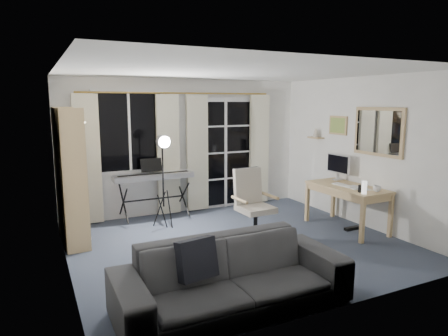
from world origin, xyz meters
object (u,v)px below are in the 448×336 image
Objects in this scene: torchiere_lamp at (77,146)px; sofa at (232,265)px; desk at (347,191)px; keyboard_piano at (153,177)px; studio_light at (163,152)px; mug at (377,188)px; office_chair at (251,199)px; bookshelf at (68,181)px; monitor at (338,165)px.

torchiere_lamp reaches higher than sofa.
torchiere_lamp is 4.13m from desk.
torchiere_lamp reaches higher than keyboard_piano.
torchiere_lamp is at bearing 179.87° from studio_light.
mug reaches higher than desk.
office_chair reaches higher than keyboard_piano.
torchiere_lamp reaches higher than office_chair.
sofa is at bearing -162.00° from mug.
torchiere_lamp is at bearing 23.81° from bookshelf.
studio_light is at bearing 86.53° from sofa.
desk is (2.59, -1.29, -0.61)m from studio_light.
sofa is (-2.96, -1.88, -0.51)m from monitor.
studio_light reaches higher than keyboard_piano.
monitor is at bearing -12.78° from bookshelf.
mug is (2.71, -2.31, 0.01)m from keyboard_piano.
office_chair is 1.87m from mug.
bookshelf is 2.92m from sofa.
monitor is at bearing 84.19° from mug.
torchiere_lamp is 1.51m from keyboard_piano.
keyboard_piano is 3.26m from sofa.
sofa reaches higher than mug.
office_chair is at bearing -25.27° from torchiere_lamp.
bookshelf is at bearing -177.36° from studio_light.
keyboard_piano is (1.39, 0.64, -0.17)m from bookshelf.
office_chair is 1.99m from sofa.
office_chair reaches higher than desk.
studio_light is (1.27, 0.04, -0.17)m from torchiere_lamp.
monitor is at bearing 65.06° from desk.
keyboard_piano is (1.25, 0.57, -0.65)m from torchiere_lamp.
desk is at bearing -19.34° from bookshelf.
office_chair is at bearing -50.93° from studio_light.
monitor is 4.40× the size of mug.
studio_light is at bearing 1.76° from bookshelf.
office_chair is (0.98, -1.62, -0.12)m from keyboard_piano.
studio_light is at bearing 1.98° from torchiere_lamp.
bookshelf reaches higher than torchiere_lamp.
bookshelf is 4.18m from desk.
bookshelf is at bearing -153.20° from torchiere_lamp.
studio_light is 1.44× the size of office_chair.
desk is at bearing -35.13° from keyboard_piano.
monitor reaches higher than office_chair.
keyboard_piano reaches higher than mug.
office_chair is (2.23, -1.05, -0.77)m from torchiere_lamp.
monitor is at bearing -26.25° from keyboard_piano.
studio_light is 13.37× the size of mug.
mug is at bearing -23.83° from torchiere_lamp.
desk is 3.12m from sofa.
desk is (2.61, -1.81, -0.13)m from keyboard_piano.
studio_light reaches higher than sofa.
torchiere_lamp is 4.15m from monitor.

